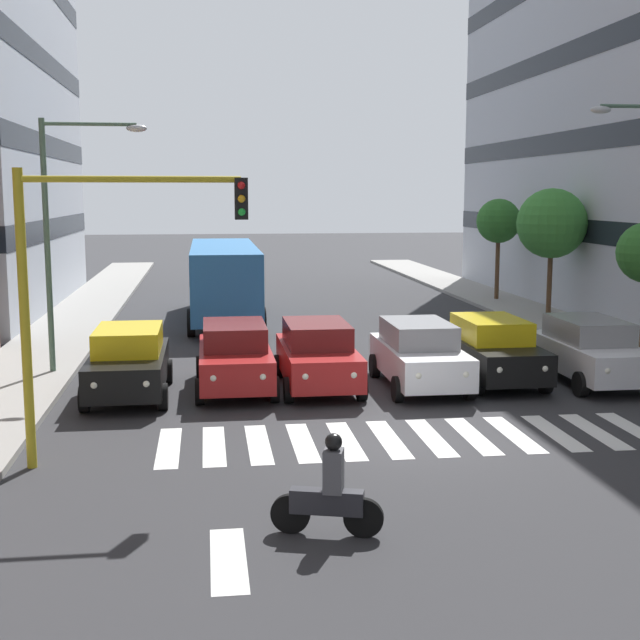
{
  "coord_description": "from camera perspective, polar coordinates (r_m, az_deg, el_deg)",
  "views": [
    {
      "loc": [
        4.14,
        16.9,
        5.06
      ],
      "look_at": [
        1.06,
        -6.24,
        1.59
      ],
      "focal_mm": 48.21,
      "sensor_mm": 36.0,
      "label": 1
    }
  ],
  "objects": [
    {
      "name": "ground_plane",
      "position": [
        18.12,
        5.98,
        -7.81
      ],
      "size": [
        180.0,
        180.0,
        0.0
      ],
      "primitive_type": "plane",
      "color": "#2D2D30"
    },
    {
      "name": "crosswalk_markings",
      "position": [
        18.12,
        5.98,
        -7.8
      ],
      "size": [
        10.35,
        2.8,
        0.01
      ],
      "color": "silver",
      "rests_on": "ground_plane"
    },
    {
      "name": "lane_arrow_1",
      "position": [
        12.47,
        -6.1,
        -15.52
      ],
      "size": [
        0.5,
        2.2,
        0.01
      ],
      "primitive_type": "cube",
      "color": "silver",
      "rests_on": "ground_plane"
    },
    {
      "name": "car_0",
      "position": [
        24.07,
        17.46,
        -1.92
      ],
      "size": [
        2.02,
        4.44,
        1.72
      ],
      "color": "silver",
      "rests_on": "ground_plane"
    },
    {
      "name": "car_1",
      "position": [
        23.55,
        11.37,
        -1.92
      ],
      "size": [
        2.02,
        4.44,
        1.72
      ],
      "color": "black",
      "rests_on": "ground_plane"
    },
    {
      "name": "car_2",
      "position": [
        22.57,
        6.6,
        -2.26
      ],
      "size": [
        2.02,
        4.44,
        1.72
      ],
      "color": "silver",
      "rests_on": "ground_plane"
    },
    {
      "name": "car_3",
      "position": [
        22.34,
        -0.18,
        -2.32
      ],
      "size": [
        2.02,
        4.44,
        1.72
      ],
      "color": "maroon",
      "rests_on": "ground_plane"
    },
    {
      "name": "car_4",
      "position": [
        22.27,
        -5.68,
        -2.39
      ],
      "size": [
        2.02,
        4.44,
        1.72
      ],
      "color": "maroon",
      "rests_on": "ground_plane"
    },
    {
      "name": "car_5",
      "position": [
        21.95,
        -12.58,
        -2.71
      ],
      "size": [
        2.02,
        4.44,
        1.72
      ],
      "color": "black",
      "rests_on": "ground_plane"
    },
    {
      "name": "bus_behind_traffic",
      "position": [
        34.18,
        -6.41,
        3.03
      ],
      "size": [
        2.78,
        10.5,
        3.0
      ],
      "color": "#286BAD",
      "rests_on": "ground_plane"
    },
    {
      "name": "motorcycle_with_rider",
      "position": [
        12.97,
        0.6,
        -11.45
      ],
      "size": [
        1.66,
        0.57,
        1.57
      ],
      "color": "black",
      "rests_on": "ground_plane"
    },
    {
      "name": "traffic_light_gantry",
      "position": [
        16.15,
        -15.07,
        3.28
      ],
      "size": [
        4.15,
        0.36,
        5.5
      ],
      "color": "#AD991E",
      "rests_on": "ground_plane"
    },
    {
      "name": "street_lamp_right",
      "position": [
        24.48,
        -16.65,
        6.5
      ],
      "size": [
        2.85,
        0.28,
        6.88
      ],
      "color": "#4C6B56",
      "rests_on": "sidewalk_right"
    },
    {
      "name": "street_tree_2",
      "position": [
        35.38,
        15.13,
        6.19
      ],
      "size": [
        2.77,
        2.77,
        5.09
      ],
      "color": "#513823",
      "rests_on": "sidewalk_left"
    },
    {
      "name": "street_tree_3",
      "position": [
        40.63,
        11.77,
        6.41
      ],
      "size": [
        2.04,
        2.04,
        4.63
      ],
      "color": "#513823",
      "rests_on": "sidewalk_left"
    }
  ]
}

